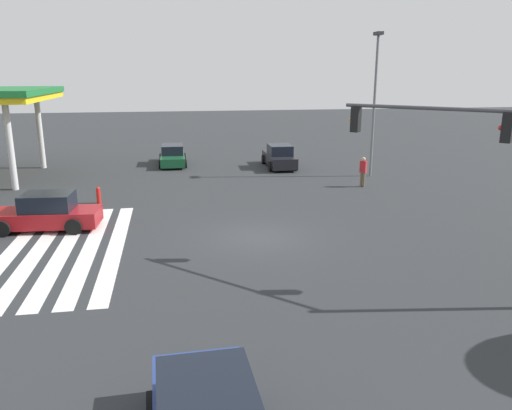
{
  "coord_description": "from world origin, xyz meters",
  "views": [
    {
      "loc": [
        19.04,
        -3.29,
        6.51
      ],
      "look_at": [
        0.0,
        0.0,
        1.37
      ],
      "focal_mm": 35.0,
      "sensor_mm": 36.0,
      "label": 1
    }
  ],
  "objects_px": {
    "car_0": "(45,213)",
    "car_1": "(279,157)",
    "traffic_signal_mast": "(497,156)",
    "car_2": "(173,156)",
    "fire_hydrant": "(98,195)",
    "pedestrian": "(363,170)",
    "street_light_pole_b": "(375,93)"
  },
  "relations": [
    {
      "from": "traffic_signal_mast",
      "to": "pedestrian",
      "type": "distance_m",
      "value": 14.65
    },
    {
      "from": "car_0",
      "to": "car_1",
      "type": "bearing_deg",
      "value": -131.89
    },
    {
      "from": "car_0",
      "to": "pedestrian",
      "type": "relative_size",
      "value": 2.67
    },
    {
      "from": "car_0",
      "to": "car_1",
      "type": "height_order",
      "value": "car_1"
    },
    {
      "from": "car_2",
      "to": "street_light_pole_b",
      "type": "relative_size",
      "value": 0.54
    },
    {
      "from": "pedestrian",
      "to": "fire_hydrant",
      "type": "bearing_deg",
      "value": -41.19
    },
    {
      "from": "traffic_signal_mast",
      "to": "car_2",
      "type": "distance_m",
      "value": 25.54
    },
    {
      "from": "fire_hydrant",
      "to": "car_0",
      "type": "bearing_deg",
      "value": -21.48
    },
    {
      "from": "car_1",
      "to": "street_light_pole_b",
      "type": "height_order",
      "value": "street_light_pole_b"
    },
    {
      "from": "fire_hydrant",
      "to": "car_2",
      "type": "bearing_deg",
      "value": 160.06
    },
    {
      "from": "car_1",
      "to": "street_light_pole_b",
      "type": "bearing_deg",
      "value": -126.7
    },
    {
      "from": "car_0",
      "to": "car_2",
      "type": "distance_m",
      "value": 15.86
    },
    {
      "from": "street_light_pole_b",
      "to": "pedestrian",
      "type": "bearing_deg",
      "value": -30.01
    },
    {
      "from": "pedestrian",
      "to": "traffic_signal_mast",
      "type": "bearing_deg",
      "value": 36.83
    },
    {
      "from": "car_2",
      "to": "fire_hydrant",
      "type": "xyz_separation_m",
      "value": [
        10.69,
        -3.88,
        -0.22
      ]
    },
    {
      "from": "traffic_signal_mast",
      "to": "street_light_pole_b",
      "type": "xyz_separation_m",
      "value": [
        -17.11,
        3.38,
        1.09
      ]
    },
    {
      "from": "car_1",
      "to": "car_2",
      "type": "xyz_separation_m",
      "value": [
        -2.39,
        -7.44,
        -0.07
      ]
    },
    {
      "from": "traffic_signal_mast",
      "to": "car_1",
      "type": "distance_m",
      "value": 21.52
    },
    {
      "from": "car_2",
      "to": "pedestrian",
      "type": "bearing_deg",
      "value": 49.84
    },
    {
      "from": "car_1",
      "to": "pedestrian",
      "type": "height_order",
      "value": "pedestrian"
    },
    {
      "from": "traffic_signal_mast",
      "to": "car_2",
      "type": "relative_size",
      "value": 1.18
    },
    {
      "from": "traffic_signal_mast",
      "to": "car_0",
      "type": "relative_size",
      "value": 1.21
    },
    {
      "from": "traffic_signal_mast",
      "to": "car_2",
      "type": "xyz_separation_m",
      "value": [
        -23.55,
        -9.22,
        -3.52
      ]
    },
    {
      "from": "pedestrian",
      "to": "car_0",
      "type": "bearing_deg",
      "value": -27.81
    },
    {
      "from": "street_light_pole_b",
      "to": "fire_hydrant",
      "type": "bearing_deg",
      "value": -75.55
    },
    {
      "from": "car_2",
      "to": "car_1",
      "type": "bearing_deg",
      "value": 72.61
    },
    {
      "from": "car_0",
      "to": "fire_hydrant",
      "type": "xyz_separation_m",
      "value": [
        -4.18,
        1.64,
        -0.28
      ]
    },
    {
      "from": "traffic_signal_mast",
      "to": "car_0",
      "type": "distance_m",
      "value": 17.46
    },
    {
      "from": "car_1",
      "to": "pedestrian",
      "type": "xyz_separation_m",
      "value": [
        6.96,
        3.48,
        0.27
      ]
    },
    {
      "from": "car_0",
      "to": "car_1",
      "type": "xyz_separation_m",
      "value": [
        -12.47,
        12.96,
        0.01
      ]
    },
    {
      "from": "car_1",
      "to": "car_2",
      "type": "distance_m",
      "value": 7.81
    },
    {
      "from": "street_light_pole_b",
      "to": "fire_hydrant",
      "type": "distance_m",
      "value": 17.68
    }
  ]
}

